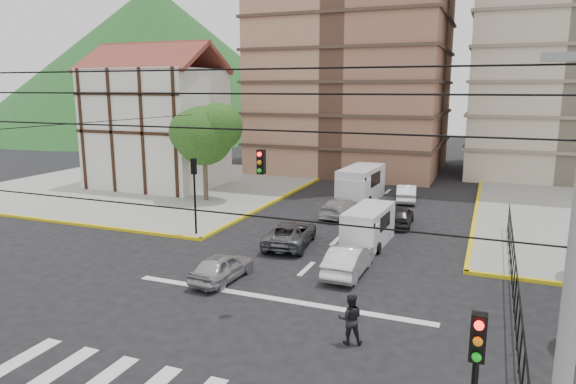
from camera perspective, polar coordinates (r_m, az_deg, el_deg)
The scene contains 19 objects.
ground at distance 20.39m, azimuth -2.82°, elevation -12.99°, with size 160.00×160.00×0.00m, color black.
sidewalk_nw at distance 46.90m, azimuth -15.01°, elevation 0.81°, with size 26.00×26.00×0.15m, color gray.
stop_line at distance 21.39m, azimuth -1.46°, elevation -11.75°, with size 13.00×0.40×0.01m, color silver.
tudor_building at distance 45.67m, azimuth -14.33°, elevation 7.12°, with size 10.80×8.05×12.23m.
distant_hill at distance 107.31m, azimuth -14.54°, elevation 14.10°, with size 70.00×70.00×28.00m, color #194D1B.
park_fence at distance 23.00m, azimuth 23.64°, elevation -11.07°, with size 0.10×22.50×1.66m, color black, non-canonical shape.
tree_tudor at distance 38.44m, azimuth -9.19°, elevation 6.52°, with size 5.39×4.40×7.43m.
traffic_light_nw at distance 29.65m, azimuth -10.36°, elevation 0.93°, with size 0.28×0.22×4.40m.
traffic_light_hanging at distance 16.93m, azimuth -5.88°, elevation 2.79°, with size 18.00×9.12×0.92m.
utility_pole_se at distance 8.76m, azimuth 28.56°, elevation -14.82°, with size 1.40×0.28×9.00m.
van_right_lane at distance 28.20m, azimuth 8.81°, elevation -3.96°, with size 2.09×4.69×2.07m.
van_left_lane at distance 39.20m, azimuth 8.00°, elevation 0.79°, with size 2.60×5.82×2.56m.
car_silver_front_left at distance 23.26m, azimuth -7.35°, elevation -8.27°, with size 1.47×3.65×1.24m, color #B2B2B7.
car_white_front_right at distance 23.98m, azimuth 6.76°, elevation -7.47°, with size 1.46×4.18×1.38m, color silver.
car_grey_mid_left at distance 28.04m, azimuth 0.25°, elevation -4.62°, with size 2.22×4.80×1.34m, color #56595E.
car_silver_rear_left at distance 34.39m, azimuth 6.01°, elevation -1.69°, with size 1.80×4.43×1.29m, color silver.
car_darkgrey_mid_right at distance 32.76m, azimuth 12.34°, elevation -2.57°, with size 1.51×3.76×1.28m, color #28282A.
car_white_rear_right at distance 39.74m, azimuth 13.00°, elevation -0.10°, with size 1.41×4.04×1.33m, color white.
pedestrian_crosswalk at distance 17.77m, azimuth 6.93°, elevation -13.82°, with size 0.85×0.66×1.75m, color black.
Camera 1 is at (7.78, -16.86, 8.44)m, focal length 32.00 mm.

